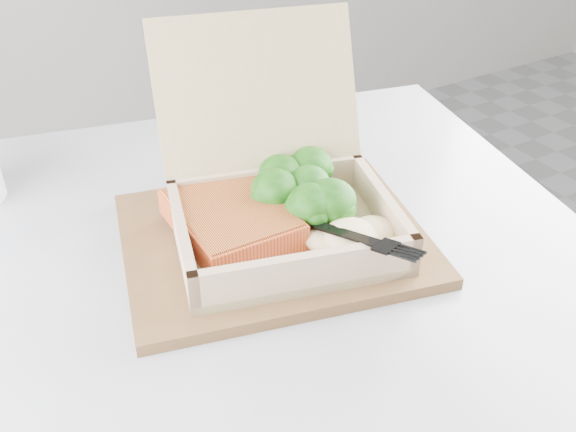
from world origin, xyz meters
TOP-DOWN VIEW (x-y plane):
  - cafe_table at (-0.55, 0.51)m, footprint 0.90×0.90m
  - serving_tray at (-0.51, 0.53)m, footprint 0.36×0.31m
  - takeout_container at (-0.49, 0.55)m, footprint 0.27×0.29m
  - salmon_fillet at (-0.55, 0.55)m, footprint 0.10×0.14m
  - broccoli_pile at (-0.46, 0.54)m, footprint 0.13×0.13m
  - mashed_potatoes at (-0.46, 0.46)m, footprint 0.09×0.08m
  - plastic_fork at (-0.49, 0.49)m, footprint 0.06×0.16m
  - receipt at (-0.47, 0.68)m, footprint 0.13×0.17m

SIDE VIEW (x-z plane):
  - cafe_table at x=-0.55m, z-range 0.17..0.89m
  - receipt at x=-0.47m, z-range 0.71..0.71m
  - serving_tray at x=-0.51m, z-range 0.71..0.73m
  - salmon_fillet at x=-0.55m, z-range 0.74..0.76m
  - mashed_potatoes at x=-0.46m, z-range 0.74..0.77m
  - broccoli_pile at x=-0.46m, z-range 0.74..0.78m
  - plastic_fork at x=-0.49m, z-range 0.75..0.77m
  - takeout_container at x=-0.49m, z-range 0.68..0.87m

